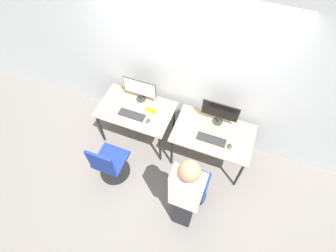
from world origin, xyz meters
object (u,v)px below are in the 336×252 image
mouse_left (148,121)px  keyboard_right (211,139)px  monitor_right (220,112)px  mouse_right (230,146)px  keyboard_left (132,115)px  monitor_left (140,89)px  office_chair_right (191,187)px  office_chair_left (110,164)px  person_right (186,196)px

mouse_left → keyboard_right: size_ratio=0.22×
mouse_left → keyboard_right: (0.97, 0.03, -0.01)m
monitor_right → mouse_right: monitor_right is taller
keyboard_left → mouse_left: mouse_left is taller
mouse_left → monitor_right: bearing=20.9°
monitor_left → office_chair_right: monitor_left is taller
monitor_right → keyboard_right: monitor_right is taller
mouse_left → mouse_right: 1.24m
keyboard_left → monitor_right: (1.25, 0.35, 0.22)m
office_chair_left → keyboard_right: office_chair_left is taller
keyboard_right → office_chair_left: bearing=-151.5°
mouse_left → office_chair_right: office_chair_right is taller
keyboard_left → person_right: 1.56m
keyboard_left → mouse_right: bearing=-0.4°
office_chair_right → monitor_left: bearing=140.9°
mouse_left → keyboard_right: 0.97m
monitor_right → office_chair_right: size_ratio=0.61×
mouse_right → office_chair_right: 0.80m
office_chair_left → mouse_right: size_ratio=9.76×
mouse_right → person_right: size_ratio=0.05×
mouse_left → office_chair_right: 1.15m
office_chair_left → person_right: 1.42m
person_right → mouse_right: bearing=71.3°
keyboard_left → keyboard_right: (1.25, 0.01, 0.00)m
keyboard_right → mouse_right: size_ratio=4.63×
monitor_left → office_chair_left: monitor_left is taller
keyboard_left → office_chair_left: (-0.07, -0.71, -0.39)m
keyboard_left → monitor_left: bearing=90.0°
office_chair_right → person_right: 0.71m
keyboard_right → keyboard_left: bearing=-179.6°
office_chair_right → keyboard_left: bearing=152.3°
monitor_left → office_chair_left: bearing=-94.0°
keyboard_right → mouse_right: (0.27, -0.02, 0.01)m
monitor_left → mouse_left: monitor_left is taller
office_chair_left → keyboard_right: size_ratio=2.11×
keyboard_left → mouse_right: 1.52m
mouse_right → keyboard_right: bearing=175.9°
monitor_right → office_chair_right: 1.15m
monitor_left → person_right: size_ratio=0.31×
office_chair_right → keyboard_right: bearing=83.9°
office_chair_left → office_chair_right: size_ratio=1.00×
office_chair_left → office_chair_right: bearing=4.1°
mouse_left → person_right: person_right is taller
monitor_left → monitor_right: bearing=0.3°
monitor_left → person_right: bearing=-48.2°
keyboard_left → office_chair_right: office_chair_right is taller
keyboard_left → mouse_left: (0.28, -0.02, 0.01)m
keyboard_left → monitor_right: monitor_right is taller
office_chair_right → person_right: size_ratio=0.50×
office_chair_left → office_chair_right: 1.26m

